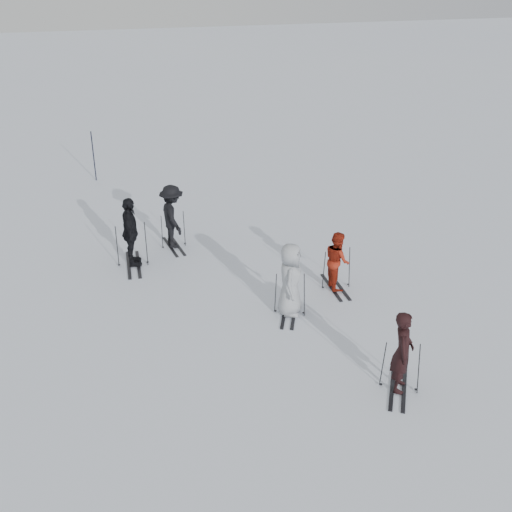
{
  "coord_description": "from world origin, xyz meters",
  "views": [
    {
      "loc": [
        -3.76,
        -13.39,
        8.27
      ],
      "look_at": [
        0.0,
        1.0,
        1.0
      ],
      "focal_mm": 45.0,
      "sensor_mm": 36.0,
      "label": 1
    }
  ],
  "objects_px": {
    "skier_grey": "(290,280)",
    "skier_uphill_left": "(131,233)",
    "skier_uphill_far": "(172,217)",
    "piste_marker": "(94,156)",
    "skier_near_dark": "(402,353)",
    "skier_red": "(337,261)"
  },
  "relations": [
    {
      "from": "skier_grey",
      "to": "skier_uphill_left",
      "type": "relative_size",
      "value": 0.93
    },
    {
      "from": "skier_grey",
      "to": "skier_uphill_far",
      "type": "xyz_separation_m",
      "value": [
        -2.22,
        4.61,
        0.03
      ]
    },
    {
      "from": "piste_marker",
      "to": "skier_near_dark",
      "type": "bearing_deg",
      "value": -69.46
    },
    {
      "from": "skier_near_dark",
      "to": "skier_uphill_far",
      "type": "relative_size",
      "value": 0.93
    },
    {
      "from": "skier_near_dark",
      "to": "skier_uphill_far",
      "type": "distance_m",
      "value": 8.76
    },
    {
      "from": "skier_grey",
      "to": "skier_uphill_far",
      "type": "distance_m",
      "value": 5.11
    },
    {
      "from": "skier_near_dark",
      "to": "skier_red",
      "type": "distance_m",
      "value": 4.41
    },
    {
      "from": "piste_marker",
      "to": "skier_uphill_far",
      "type": "bearing_deg",
      "value": -73.13
    },
    {
      "from": "skier_red",
      "to": "piste_marker",
      "type": "relative_size",
      "value": 0.82
    },
    {
      "from": "skier_red",
      "to": "piste_marker",
      "type": "distance_m",
      "value": 11.99
    },
    {
      "from": "skier_red",
      "to": "skier_uphill_left",
      "type": "bearing_deg",
      "value": 63.39
    },
    {
      "from": "skier_near_dark",
      "to": "skier_uphill_far",
      "type": "xyz_separation_m",
      "value": [
        -3.5,
        8.04,
        0.07
      ]
    },
    {
      "from": "skier_red",
      "to": "skier_uphill_far",
      "type": "distance_m",
      "value": 5.27
    },
    {
      "from": "skier_near_dark",
      "to": "skier_grey",
      "type": "distance_m",
      "value": 3.66
    },
    {
      "from": "skier_uphill_left",
      "to": "piste_marker",
      "type": "height_order",
      "value": "skier_uphill_left"
    },
    {
      "from": "skier_red",
      "to": "piste_marker",
      "type": "height_order",
      "value": "piste_marker"
    },
    {
      "from": "skier_grey",
      "to": "skier_uphill_far",
      "type": "relative_size",
      "value": 0.97
    },
    {
      "from": "skier_uphill_left",
      "to": "piste_marker",
      "type": "distance_m",
      "value": 7.79
    },
    {
      "from": "skier_near_dark",
      "to": "skier_grey",
      "type": "relative_size",
      "value": 0.96
    },
    {
      "from": "skier_grey",
      "to": "skier_near_dark",
      "type": "bearing_deg",
      "value": -137.34
    },
    {
      "from": "skier_grey",
      "to": "piste_marker",
      "type": "xyz_separation_m",
      "value": [
        -4.28,
        11.41,
        0.03
      ]
    },
    {
      "from": "skier_near_dark",
      "to": "piste_marker",
      "type": "bearing_deg",
      "value": 48.79
    }
  ]
}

